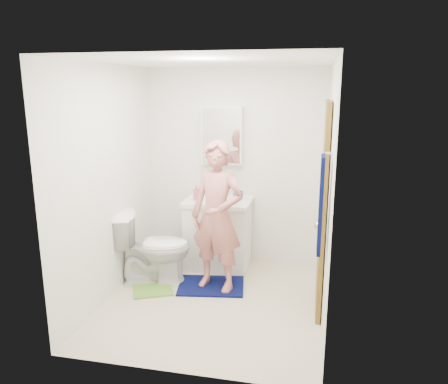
{
  "coord_description": "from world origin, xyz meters",
  "views": [
    {
      "loc": [
        0.97,
        -4.04,
        2.18
      ],
      "look_at": [
        0.06,
        0.25,
        1.11
      ],
      "focal_mm": 35.0,
      "sensor_mm": 36.0,
      "label": 1
    }
  ],
  "objects_px": {
    "towel": "(321,205)",
    "soap_dispenser": "(196,192)",
    "medicine_cabinet": "(222,135)",
    "toilet": "(153,247)",
    "toothbrush_cup": "(238,195)",
    "man": "(217,217)",
    "vanity_cabinet": "(218,235)"
  },
  "relations": [
    {
      "from": "vanity_cabinet",
      "to": "soap_dispenser",
      "type": "xyz_separation_m",
      "value": [
        -0.25,
        -0.06,
        0.54
      ]
    },
    {
      "from": "medicine_cabinet",
      "to": "towel",
      "type": "bearing_deg",
      "value": -55.39
    },
    {
      "from": "vanity_cabinet",
      "to": "towel",
      "type": "xyz_separation_m",
      "value": [
        1.18,
        -1.48,
        0.85
      ]
    },
    {
      "from": "soap_dispenser",
      "to": "towel",
      "type": "bearing_deg",
      "value": -44.86
    },
    {
      "from": "medicine_cabinet",
      "to": "towel",
      "type": "xyz_separation_m",
      "value": [
        1.18,
        -1.71,
        -0.35
      ]
    },
    {
      "from": "toilet",
      "to": "towel",
      "type": "bearing_deg",
      "value": -129.88
    },
    {
      "from": "towel",
      "to": "soap_dispenser",
      "type": "distance_m",
      "value": 2.04
    },
    {
      "from": "vanity_cabinet",
      "to": "towel",
      "type": "relative_size",
      "value": 1.0
    },
    {
      "from": "towel",
      "to": "soap_dispenser",
      "type": "height_order",
      "value": "towel"
    },
    {
      "from": "vanity_cabinet",
      "to": "toothbrush_cup",
      "type": "xyz_separation_m",
      "value": [
        0.23,
        0.07,
        0.5
      ]
    },
    {
      "from": "vanity_cabinet",
      "to": "towel",
      "type": "height_order",
      "value": "towel"
    },
    {
      "from": "towel",
      "to": "soap_dispenser",
      "type": "bearing_deg",
      "value": 135.14
    },
    {
      "from": "medicine_cabinet",
      "to": "vanity_cabinet",
      "type": "bearing_deg",
      "value": -90.0
    },
    {
      "from": "medicine_cabinet",
      "to": "toilet",
      "type": "distance_m",
      "value": 1.57
    },
    {
      "from": "vanity_cabinet",
      "to": "man",
      "type": "relative_size",
      "value": 0.49
    },
    {
      "from": "toilet",
      "to": "vanity_cabinet",
      "type": "bearing_deg",
      "value": -59.66
    },
    {
      "from": "towel",
      "to": "soap_dispenser",
      "type": "xyz_separation_m",
      "value": [
        -1.43,
        1.43,
        -0.31
      ]
    },
    {
      "from": "man",
      "to": "vanity_cabinet",
      "type": "bearing_deg",
      "value": 116.63
    },
    {
      "from": "soap_dispenser",
      "to": "man",
      "type": "distance_m",
      "value": 0.69
    },
    {
      "from": "toilet",
      "to": "soap_dispenser",
      "type": "height_order",
      "value": "soap_dispenser"
    },
    {
      "from": "toothbrush_cup",
      "to": "towel",
      "type": "bearing_deg",
      "value": -58.64
    },
    {
      "from": "vanity_cabinet",
      "to": "toothbrush_cup",
      "type": "distance_m",
      "value": 0.56
    },
    {
      "from": "medicine_cabinet",
      "to": "towel",
      "type": "relative_size",
      "value": 0.87
    },
    {
      "from": "towel",
      "to": "toilet",
      "type": "xyz_separation_m",
      "value": [
        -1.8,
        0.89,
        -0.84
      ]
    },
    {
      "from": "soap_dispenser",
      "to": "toilet",
      "type": "bearing_deg",
      "value": -124.45
    },
    {
      "from": "towel",
      "to": "toilet",
      "type": "distance_m",
      "value": 2.18
    },
    {
      "from": "toothbrush_cup",
      "to": "man",
      "type": "distance_m",
      "value": 0.71
    },
    {
      "from": "toothbrush_cup",
      "to": "vanity_cabinet",
      "type": "bearing_deg",
      "value": -162.73
    },
    {
      "from": "medicine_cabinet",
      "to": "toilet",
      "type": "height_order",
      "value": "medicine_cabinet"
    },
    {
      "from": "towel",
      "to": "toothbrush_cup",
      "type": "distance_m",
      "value": 1.86
    },
    {
      "from": "towel",
      "to": "man",
      "type": "distance_m",
      "value": 1.42
    },
    {
      "from": "soap_dispenser",
      "to": "toothbrush_cup",
      "type": "height_order",
      "value": "soap_dispenser"
    }
  ]
}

